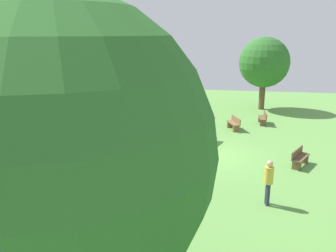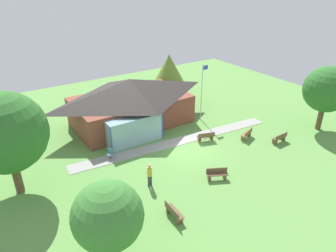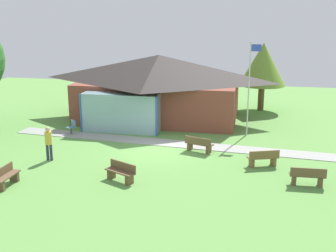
% 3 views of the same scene
% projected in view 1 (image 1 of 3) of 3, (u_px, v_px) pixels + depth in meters
% --- Properties ---
extents(ground_plane, '(44.00, 44.00, 0.00)m').
position_uv_depth(ground_plane, '(207.00, 156.00, 18.41)').
color(ground_plane, '#609947').
extents(pavilion, '(11.53, 8.04, 4.38)m').
position_uv_depth(pavilion, '(67.00, 115.00, 17.50)').
color(pavilion, brown).
rests_on(pavilion, ground_plane).
extents(footpath, '(18.51, 3.04, 0.03)m').
position_uv_depth(footpath, '(180.00, 154.00, 18.65)').
color(footpath, '#999993').
rests_on(footpath, ground_plane).
extents(flagpole, '(0.64, 0.08, 5.56)m').
position_uv_depth(flagpole, '(151.00, 83.00, 22.69)').
color(flagpole, silver).
rests_on(flagpole, ground_plane).
extents(bench_lawn_far_right, '(1.51, 0.49, 0.84)m').
position_uv_depth(bench_lawn_far_right, '(263.00, 118.00, 24.71)').
color(bench_lawn_far_right, brown).
rests_on(bench_lawn_far_right, ground_plane).
extents(bench_front_center, '(1.54, 1.08, 0.84)m').
position_uv_depth(bench_front_center, '(300.00, 158.00, 16.90)').
color(bench_front_center, brown).
rests_on(bench_front_center, ground_plane).
extents(bench_mid_right, '(1.56, 0.94, 0.84)m').
position_uv_depth(bench_mid_right, '(234.00, 124.00, 23.29)').
color(bench_mid_right, brown).
rests_on(bench_mid_right, ground_plane).
extents(bench_rear_near_path, '(1.56, 0.89, 0.84)m').
position_uv_depth(bench_rear_near_path, '(206.00, 137.00, 20.40)').
color(bench_rear_near_path, brown).
rests_on(bench_rear_near_path, ground_plane).
extents(patio_chair_west, '(0.61, 0.61, 0.86)m').
position_uv_depth(patio_chair_west, '(140.00, 194.00, 13.11)').
color(patio_chair_west, teal).
rests_on(patio_chair_west, ground_plane).
extents(visitor_strolling_lawn, '(0.34, 0.34, 1.74)m').
position_uv_depth(visitor_strolling_lawn, '(269.00, 179.00, 12.95)').
color(visitor_strolling_lawn, '#2D3347').
rests_on(visitor_strolling_lawn, ground_plane).
extents(tree_behind_pavilion_right, '(3.44, 3.44, 5.00)m').
position_uv_depth(tree_behind_pavilion_right, '(56.00, 74.00, 24.54)').
color(tree_behind_pavilion_right, brown).
rests_on(tree_behind_pavilion_right, ground_plane).
extents(tree_west_hedge, '(5.06, 5.06, 6.94)m').
position_uv_depth(tree_west_hedge, '(60.00, 151.00, 5.67)').
color(tree_west_hedge, brown).
rests_on(tree_west_hedge, ground_plane).
extents(tree_far_east, '(4.09, 4.09, 5.93)m').
position_uv_depth(tree_far_east, '(264.00, 63.00, 28.65)').
color(tree_far_east, brown).
rests_on(tree_far_east, ground_plane).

